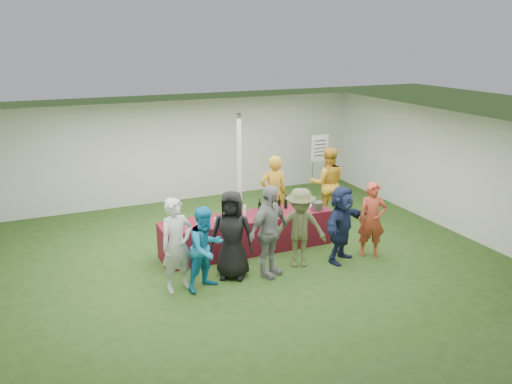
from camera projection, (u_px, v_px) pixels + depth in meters
name	position (u px, v px, depth m)	size (l,w,h in m)	color
ground	(239.00, 254.00, 10.26)	(60.00, 60.00, 0.00)	#284719
tent	(239.00, 174.00, 11.10)	(10.00, 10.00, 10.00)	white
serving_table	(247.00, 233.00, 10.35)	(3.60, 0.80, 0.75)	maroon
wine_bottles	(273.00, 205.00, 10.56)	(0.70, 0.12, 0.32)	black
wine_glasses	(227.00, 219.00, 9.77)	(2.72, 0.10, 0.16)	silver
water_bottle	(245.00, 211.00, 10.27)	(0.07, 0.07, 0.23)	silver
bar_towel	(314.00, 205.00, 10.88)	(0.25, 0.18, 0.03)	white
dump_bucket	(317.00, 206.00, 10.60)	(0.25, 0.25, 0.18)	slate
wine_list_sign	(320.00, 153.00, 13.30)	(0.50, 0.03, 1.80)	slate
staff_pourer	(273.00, 193.00, 11.31)	(0.64, 0.42, 1.76)	#C2891F
staff_back	(327.00, 183.00, 12.07)	(0.86, 0.67, 1.77)	gold
customer_0	(177.00, 245.00, 8.61)	(0.61, 0.40, 1.68)	beige
customer_1	(206.00, 248.00, 8.67)	(0.74, 0.58, 1.52)	#157EB3
customer_2	(232.00, 235.00, 9.06)	(0.81, 0.53, 1.67)	black
customer_3	(269.00, 231.00, 9.12)	(1.03, 0.43, 1.75)	gray
customer_4	(300.00, 228.00, 9.52)	(1.02, 0.58, 1.57)	#515632
customer_5	(342.00, 224.00, 9.75)	(1.44, 0.46, 1.55)	#192343
customer_6	(372.00, 220.00, 9.99)	(0.56, 0.37, 1.54)	#A93924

